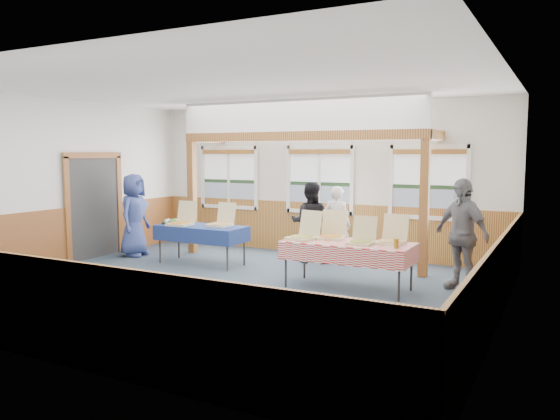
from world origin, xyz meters
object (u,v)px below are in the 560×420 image
object	(u,v)px
table_left	(201,229)
person_grey	(461,234)
table_right	(348,245)
woman_black	(310,222)
man_blue	(134,215)
woman_white	(337,224)

from	to	relation	value
table_left	person_grey	bearing A→B (deg)	22.21
table_right	person_grey	size ratio (longest dim) A/B	1.17
woman_black	man_blue	world-z (taller)	man_blue
woman_black	man_blue	size ratio (longest dim) A/B	0.92
table_right	person_grey	world-z (taller)	person_grey
woman_white	person_grey	xyz separation A→B (m)	(2.56, -1.11, 0.13)
table_right	man_blue	distance (m)	5.03
table_left	man_blue	bearing A→B (deg)	-163.36
person_grey	table_left	bearing A→B (deg)	-141.91
woman_white	woman_black	world-z (taller)	woman_black
person_grey	table_right	bearing A→B (deg)	-118.50
table_left	man_blue	distance (m)	1.78
woman_white	table_right	bearing A→B (deg)	115.48
woman_white	man_blue	size ratio (longest dim) A/B	0.88
person_grey	man_blue	bearing A→B (deg)	-143.40
man_blue	table_left	bearing A→B (deg)	-104.31
woman_black	person_grey	xyz separation A→B (m)	(3.03, -0.85, 0.09)
man_blue	table_right	bearing A→B (deg)	-108.86
woman_black	man_blue	xyz separation A→B (m)	(-3.56, -1.11, 0.07)
table_right	person_grey	bearing A→B (deg)	24.99
table_right	person_grey	xyz separation A→B (m)	(1.59, 0.82, 0.18)
table_right	table_left	bearing A→B (deg)	169.00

